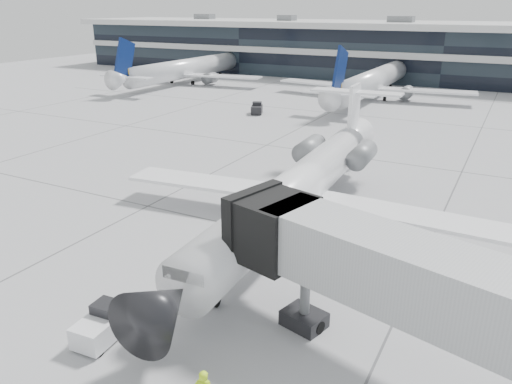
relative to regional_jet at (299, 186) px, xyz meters
The scene contains 9 objects.
ground 3.93m from the regional_jet, 115.67° to the right, with size 220.00×220.00×0.00m, color #969699.
terminal 79.43m from the regional_jet, 90.91° to the left, with size 170.00×22.00×10.00m, color black.
bg_jet_left 69.94m from the regional_jet, 131.44° to the left, with size 32.00×40.00×9.60m, color white, non-canonical shape.
bg_jet_center 53.27m from the regional_jet, 100.02° to the left, with size 32.00×40.00×9.60m, color white, non-canonical shape.
regional_jet is the anchor object (origin of this frame).
jet_bridge 17.49m from the regional_jet, 47.47° to the right, with size 19.00×8.17×6.17m.
baggage_tug 16.55m from the regional_jet, 99.24° to the right, with size 1.66×2.61×1.60m.
traffic_cone 13.70m from the regional_jet, 107.13° to the left, with size 0.48×0.48×0.56m.
far_tug 37.76m from the regional_jet, 122.19° to the left, with size 2.31×2.86×1.58m.
Camera 1 is at (13.60, -27.09, 14.20)m, focal length 35.00 mm.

